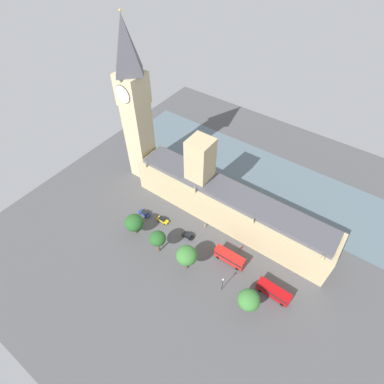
{
  "coord_description": "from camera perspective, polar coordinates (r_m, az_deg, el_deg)",
  "views": [
    {
      "loc": [
        62.9,
        29.31,
        90.14
      ],
      "look_at": [
        1.0,
        -14.89,
        7.66
      ],
      "focal_mm": 28.16,
      "sensor_mm": 36.0,
      "label": 1
    }
  ],
  "objects": [
    {
      "name": "ground_plane",
      "position": [
        113.76,
        6.44,
        -5.53
      ],
      "size": [
        145.62,
        145.62,
        0.0
      ],
      "primitive_type": "plane",
      "color": "#4C4C4F"
    },
    {
      "name": "river_thames",
      "position": [
        132.17,
        13.02,
        2.89
      ],
      "size": [
        32.43,
        131.06,
        0.25
      ],
      "primitive_type": "cube",
      "color": "slate",
      "rests_on": "ground"
    },
    {
      "name": "parliament_building",
      "position": [
        109.19,
        6.6,
        -1.93
      ],
      "size": [
        13.99,
        75.62,
        30.3
      ],
      "color": "tan",
      "rests_on": "ground"
    },
    {
      "name": "clock_tower",
      "position": [
        113.03,
        -10.81,
        15.89
      ],
      "size": [
        9.19,
        9.19,
        62.99
      ],
      "color": "#CCBA8E",
      "rests_on": "ground"
    },
    {
      "name": "car_blue_opposite_hall",
      "position": [
        115.72,
        -8.97,
        -3.97
      ],
      "size": [
        2.08,
        4.71,
        1.74
      ],
      "rotation": [
        0.0,
        0.0,
        3.18
      ],
      "color": "navy",
      "rests_on": "ground"
    },
    {
      "name": "car_yellow_cab_by_river_gate",
      "position": [
        112.86,
        -5.58,
        -5.28
      ],
      "size": [
        1.91,
        4.62,
        1.74
      ],
      "rotation": [
        0.0,
        0.0,
        0.03
      ],
      "color": "gold",
      "rests_on": "ground"
    },
    {
      "name": "car_black_midblock",
      "position": [
        108.23,
        -0.74,
        -8.25
      ],
      "size": [
        2.1,
        4.13,
        1.74
      ],
      "rotation": [
        0.0,
        0.0,
        3.2
      ],
      "color": "black",
      "rests_on": "ground"
    },
    {
      "name": "double_decker_bus_trailing",
      "position": [
        102.25,
        7.13,
        -12.16
      ],
      "size": [
        2.72,
        10.52,
        4.75
      ],
      "rotation": [
        0.0,
        0.0,
        3.15
      ],
      "color": "red",
      "rests_on": "ground"
    },
    {
      "name": "double_decker_bus_corner",
      "position": [
        99.2,
        15.21,
        -17.74
      ],
      "size": [
        2.83,
        10.55,
        4.75
      ],
      "rotation": [
        0.0,
        0.0,
        3.12
      ],
      "color": "#B20C0F",
      "rests_on": "ground"
    },
    {
      "name": "pedestrian_far_end",
      "position": [
        106.85,
        9.2,
        -10.43
      ],
      "size": [
        0.65,
        0.56,
        1.72
      ],
      "rotation": [
        0.0,
        0.0,
        4.53
      ],
      "color": "maroon",
      "rests_on": "ground"
    },
    {
      "name": "pedestrian_under_trees",
      "position": [
        110.91,
        2.44,
        -6.46
      ],
      "size": [
        0.64,
        0.7,
        1.67
      ],
      "rotation": [
        0.0,
        0.0,
        5.76
      ],
      "color": "gray",
      "rests_on": "ground"
    },
    {
      "name": "plane_tree_near_tower",
      "position": [
        107.07,
        -10.9,
        -5.74
      ],
      "size": [
        6.66,
        6.66,
        8.83
      ],
      "color": "brown",
      "rests_on": "ground"
    },
    {
      "name": "plane_tree_kerbside",
      "position": [
        100.44,
        -6.52,
        -8.75
      ],
      "size": [
        5.55,
        5.55,
        9.69
      ],
      "color": "brown",
      "rests_on": "ground"
    },
    {
      "name": "plane_tree_leading",
      "position": [
        92.01,
        10.69,
        -19.45
      ],
      "size": [
        6.45,
        6.45,
        9.47
      ],
      "color": "brown",
      "rests_on": "ground"
    },
    {
      "name": "plane_tree_slot_10",
      "position": [
        95.78,
        -1.01,
        -11.93
      ],
      "size": [
        6.77,
        6.77,
        10.76
      ],
      "color": "brown",
      "rests_on": "ground"
    },
    {
      "name": "street_lamp_slot_11",
      "position": [
        95.49,
        5.83,
        -16.66
      ],
      "size": [
        0.56,
        0.56,
        6.76
      ],
      "color": "black",
      "rests_on": "ground"
    }
  ]
}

